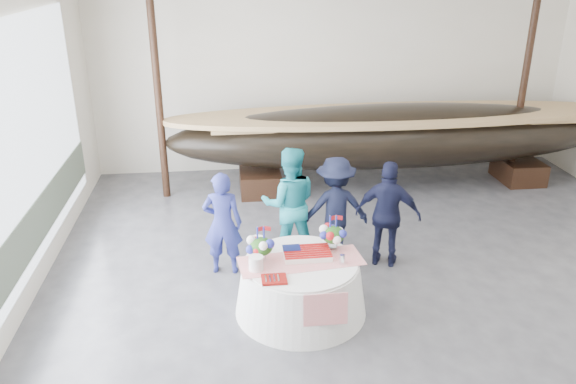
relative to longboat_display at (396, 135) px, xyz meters
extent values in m
cube|color=#3D3D42|center=(-1.00, -4.64, -1.07)|extent=(10.00, 12.00, 0.01)
cube|color=silver|center=(-1.00, 1.36, 1.18)|extent=(10.00, 0.02, 4.50)
cylinder|color=black|center=(-4.50, 0.00, 1.18)|extent=(0.14, 0.14, 4.50)
cylinder|color=black|center=(2.50, 0.00, 1.18)|extent=(0.14, 0.14, 4.50)
cube|color=silver|center=(-5.95, -3.64, 0.93)|extent=(0.02, 7.00, 3.20)
cube|color=#596654|center=(-5.94, -3.64, -0.17)|extent=(0.02, 7.00, 0.60)
cube|color=black|center=(-2.68, 0.00, -0.85)|extent=(0.78, 1.01, 0.45)
cube|color=black|center=(2.68, 0.00, -0.85)|extent=(0.78, 1.01, 0.45)
ellipsoid|color=black|center=(0.00, 0.00, -0.01)|extent=(8.94, 1.79, 1.23)
cube|color=#9E7A4C|center=(0.00, 0.00, 0.33)|extent=(7.15, 1.17, 0.07)
cone|color=white|center=(-2.45, -4.14, -0.72)|extent=(1.70, 1.70, 0.70)
cylinder|color=white|center=(-2.45, -4.14, -0.36)|extent=(1.44, 1.44, 0.04)
cube|color=red|center=(-2.45, -4.14, -0.34)|extent=(1.62, 0.72, 0.01)
cube|color=white|center=(-2.36, -4.02, -0.30)|extent=(0.60, 0.40, 0.07)
cylinder|color=white|center=(-3.02, -4.29, -0.25)|extent=(0.18, 0.18, 0.18)
cylinder|color=white|center=(-2.98, -3.82, -0.24)|extent=(0.18, 0.18, 0.20)
cube|color=#6F0A09|center=(-2.83, -4.56, -0.32)|extent=(0.30, 0.24, 0.03)
cone|color=silver|center=(-1.95, -4.26, -0.28)|extent=(0.09, 0.09, 0.12)
imported|color=navy|center=(-3.42, -3.01, -0.30)|extent=(0.61, 0.44, 1.55)
imported|color=teal|center=(-2.42, -2.65, -0.19)|extent=(0.88, 0.70, 1.76)
imported|color=black|center=(-1.74, -2.73, -0.27)|extent=(1.04, 0.61, 1.60)
imported|color=black|center=(-1.02, -3.07, -0.26)|extent=(1.03, 0.73, 1.62)
camera|label=1|loc=(-3.34, -10.28, 3.16)|focal=35.00mm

